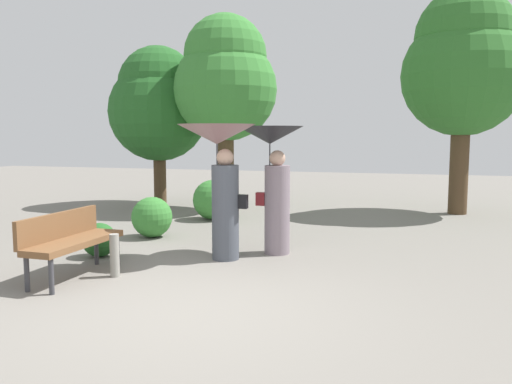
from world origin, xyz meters
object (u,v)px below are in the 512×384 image
park_bench (70,238)px  person_right (273,167)px  tree_near_right (463,64)px  path_marker_post (115,255)px  person_left (220,163)px  tree_near_left (225,79)px  tree_mid_left (158,104)px

park_bench → person_right: bearing=-44.6°
tree_near_right → path_marker_post: size_ratio=9.13×
person_left → tree_near_left: (-1.59, 4.63, 1.70)m
person_left → path_marker_post: 1.97m
person_left → park_bench: person_left is taller
person_left → park_bench: size_ratio=1.30×
person_left → path_marker_post: (-0.97, -1.29, -1.12)m
park_bench → path_marker_post: 0.60m
park_bench → tree_near_left: size_ratio=0.33×
person_left → tree_near_right: (3.70, 5.64, 1.99)m
tree_near_left → tree_near_right: bearing=10.8°
person_right → tree_near_right: bearing=-38.4°
path_marker_post → person_right: bearing=49.3°
tree_near_left → tree_mid_left: (-1.98, 0.45, -0.50)m
person_right → tree_mid_left: 6.30m
tree_near_right → tree_mid_left: 7.33m
person_left → person_right: (0.64, 0.57, -0.07)m
tree_near_left → path_marker_post: 6.59m
park_bench → path_marker_post: bearing=-68.4°
person_right → park_bench: (-2.12, -2.05, -0.82)m
person_right → tree_near_left: 4.96m
park_bench → tree_near_right: (5.19, 7.13, 2.88)m
tree_near_left → tree_near_right: (5.29, 1.01, 0.29)m
person_right → tree_mid_left: (-4.20, 4.52, 1.27)m
tree_mid_left → person_left: bearing=-54.9°
person_left → tree_near_right: tree_near_right is taller
tree_near_right → path_marker_post: bearing=-123.9°
person_left → tree_near_left: tree_near_left is taller
path_marker_post → tree_mid_left: bearing=112.2°
tree_mid_left → person_right: bearing=-47.0°
person_right → path_marker_post: (-1.60, -1.86, -1.05)m
person_right → path_marker_post: bearing=132.0°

